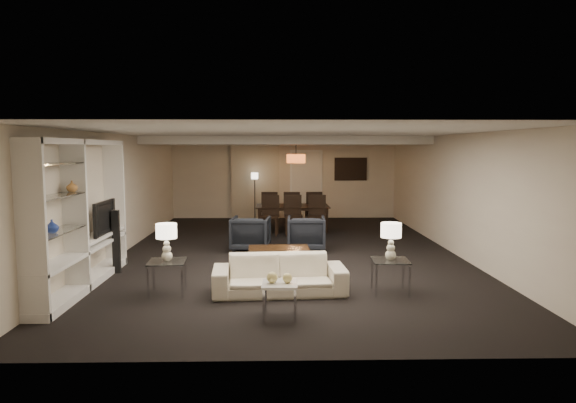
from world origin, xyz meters
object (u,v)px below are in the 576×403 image
at_px(pendant_light, 296,159).
at_px(vase_blue, 52,226).
at_px(side_table_right, 390,276).
at_px(chair_fr, 313,209).
at_px(marble_table, 280,300).
at_px(chair_nr, 317,215).
at_px(television, 99,218).
at_px(table_lamp_left, 167,242).
at_px(dining_table, 292,218).
at_px(chair_fl, 270,209).
at_px(sofa, 279,275).
at_px(chair_nm, 293,215).
at_px(chair_fm, 292,209).
at_px(side_table_left, 168,278).
at_px(armchair_right, 306,233).
at_px(armchair_left, 251,234).
at_px(floor_lamp, 255,196).
at_px(chair_nl, 270,215).
at_px(coffee_table, 279,258).
at_px(floor_speaker, 116,242).
at_px(table_lamp_right, 391,241).
at_px(vase_amber, 72,186).

bearing_deg(pendant_light, vase_blue, -116.72).
relative_size(side_table_right, chair_fr, 0.55).
distance_m(marble_table, chair_nr, 6.46).
bearing_deg(television, table_lamp_left, -128.16).
height_order(vase_blue, dining_table, vase_blue).
distance_m(pendant_light, chair_fl, 1.59).
distance_m(sofa, television, 3.35).
height_order(chair_nm, chair_fm, same).
bearing_deg(side_table_left, pendant_light, 71.31).
height_order(vase_blue, chair_fl, vase_blue).
bearing_deg(side_table_right, television, 167.22).
bearing_deg(chair_nr, sofa, -93.72).
relative_size(chair_nr, chair_fr, 1.00).
xyz_separation_m(armchair_right, chair_fr, (0.39, 3.27, 0.13)).
bearing_deg(pendant_light, armchair_left, -108.94).
xyz_separation_m(side_table_left, marble_table, (1.70, -1.10, -0.03)).
bearing_deg(chair_fl, floor_lamp, -66.45).
bearing_deg(chair_nr, chair_fr, 96.87).
bearing_deg(chair_fm, chair_nl, 66.79).
relative_size(television, chair_fl, 0.98).
height_order(sofa, dining_table, dining_table).
relative_size(vase_blue, dining_table, 0.10).
distance_m(armchair_right, chair_nr, 2.02).
bearing_deg(coffee_table, marble_table, -90.00).
distance_m(marble_table, floor_speaker, 3.84).
xyz_separation_m(pendant_light, chair_nm, (-0.11, -1.23, -1.41)).
bearing_deg(floor_speaker, coffee_table, -0.14).
relative_size(vase_blue, floor_speaker, 0.17).
height_order(table_lamp_right, chair_nm, table_lamp_right).
bearing_deg(sofa, chair_fl, 88.15).
xyz_separation_m(armchair_right, chair_nm, (-0.21, 1.97, 0.13)).
height_order(pendant_light, television, pendant_light).
height_order(coffee_table, chair_nr, chair_nr).
xyz_separation_m(television, chair_nl, (2.87, 4.19, -0.53)).
bearing_deg(chair_fm, coffee_table, 87.13).
relative_size(table_lamp_left, table_lamp_right, 1.00).
xyz_separation_m(table_lamp_right, floor_speaker, (-4.59, 1.39, -0.24)).
bearing_deg(chair_fl, side_table_right, 111.28).
bearing_deg(floor_lamp, armchair_right, -74.60).
bearing_deg(side_table_right, chair_fl, 106.24).
xyz_separation_m(marble_table, chair_fl, (-0.21, 7.67, 0.28)).
xyz_separation_m(pendant_light, table_lamp_left, (-2.20, -6.51, -1.12)).
height_order(sofa, marble_table, sofa).
xyz_separation_m(table_lamp_left, chair_nl, (1.49, 5.27, -0.29)).
distance_m(sofa, chair_fl, 6.58).
bearing_deg(vase_amber, table_lamp_right, -0.94).
distance_m(coffee_table, chair_nr, 3.82).
relative_size(marble_table, chair_nr, 0.45).
xyz_separation_m(side_table_right, marble_table, (-1.70, -1.10, -0.03)).
bearing_deg(chair_nl, coffee_table, -80.50).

